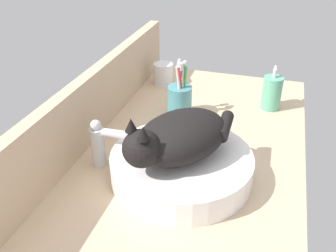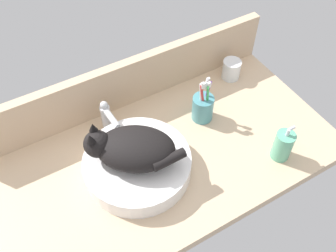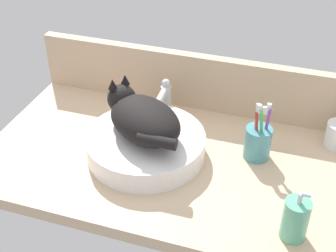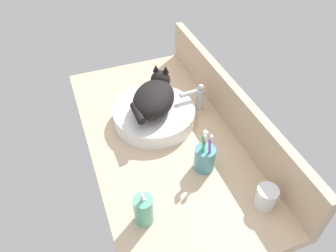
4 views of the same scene
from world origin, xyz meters
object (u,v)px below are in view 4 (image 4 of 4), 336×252
soap_dispenser (144,210)px  water_glass (266,198)px  cat (154,97)px  sink_basin (154,115)px  faucet (198,96)px  toothbrush_cup (205,158)px

soap_dispenser → water_glass: (8.92, 41.01, -2.26)cm
cat → water_glass: (55.45, 21.26, -9.15)cm
sink_basin → faucet: size_ratio=2.62×
faucet → soap_dispenser: bearing=-41.0°
cat → faucet: bearing=89.4°
sink_basin → toothbrush_cup: toothbrush_cup is taller
soap_dispenser → faucet: bearing=139.0°
faucet → toothbrush_cup: bearing=-20.0°
soap_dispenser → cat: bearing=157.0°
toothbrush_cup → soap_dispenser: bearing=-64.4°
sink_basin → toothbrush_cup: 33.17cm
faucet → water_glass: size_ratio=1.67×
sink_basin → water_glass: water_glass is taller
soap_dispenser → toothbrush_cup: (-13.55, 28.29, -0.25)cm
sink_basin → cat: bearing=149.7°
cat → soap_dispenser: size_ratio=2.06×
toothbrush_cup → faucet: bearing=160.0°
toothbrush_cup → water_glass: bearing=29.5°
sink_basin → toothbrush_cup: bearing=16.2°
sink_basin → cat: (-1.18, 0.69, 9.21)cm
faucet → soap_dispenser: (46.32, -40.23, -1.53)cm
water_glass → toothbrush_cup: bearing=-150.5°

